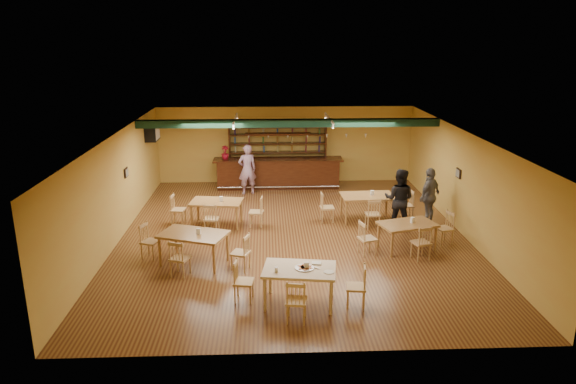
{
  "coord_description": "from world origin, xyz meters",
  "views": [
    {
      "loc": [
        -0.76,
        -14.49,
        5.63
      ],
      "look_at": [
        -0.12,
        0.6,
        1.15
      ],
      "focal_mm": 32.86,
      "sensor_mm": 36.0,
      "label": 1
    }
  ],
  "objects_px": {
    "bar_counter": "(278,173)",
    "patron_bar": "(247,169)",
    "dining_table_a": "(217,213)",
    "dining_table_d": "(407,236)",
    "patron_right_a": "(399,199)",
    "dining_table_c": "(194,248)",
    "near_table": "(299,286)",
    "dining_table_b": "(367,208)"
  },
  "relations": [
    {
      "from": "dining_table_a",
      "to": "dining_table_d",
      "type": "xyz_separation_m",
      "value": [
        5.36,
        -2.15,
        -0.01
      ]
    },
    {
      "from": "dining_table_d",
      "to": "patron_bar",
      "type": "height_order",
      "value": "patron_bar"
    },
    {
      "from": "bar_counter",
      "to": "dining_table_b",
      "type": "distance_m",
      "value": 4.77
    },
    {
      "from": "dining_table_b",
      "to": "near_table",
      "type": "bearing_deg",
      "value": -117.46
    },
    {
      "from": "dining_table_a",
      "to": "patron_right_a",
      "type": "bearing_deg",
      "value": 1.93
    },
    {
      "from": "dining_table_c",
      "to": "dining_table_d",
      "type": "relative_size",
      "value": 1.1
    },
    {
      "from": "dining_table_b",
      "to": "patron_bar",
      "type": "relative_size",
      "value": 0.89
    },
    {
      "from": "near_table",
      "to": "dining_table_d",
      "type": "bearing_deg",
      "value": 51.41
    },
    {
      "from": "bar_counter",
      "to": "patron_right_a",
      "type": "distance_m",
      "value": 5.89
    },
    {
      "from": "patron_right_a",
      "to": "dining_table_d",
      "type": "bearing_deg",
      "value": 108.31
    },
    {
      "from": "dining_table_d",
      "to": "patron_right_a",
      "type": "relative_size",
      "value": 0.8
    },
    {
      "from": "near_table",
      "to": "patron_right_a",
      "type": "distance_m",
      "value": 5.63
    },
    {
      "from": "bar_counter",
      "to": "patron_right_a",
      "type": "height_order",
      "value": "patron_right_a"
    },
    {
      "from": "dining_table_c",
      "to": "patron_right_a",
      "type": "relative_size",
      "value": 0.89
    },
    {
      "from": "dining_table_a",
      "to": "patron_bar",
      "type": "relative_size",
      "value": 0.83
    },
    {
      "from": "patron_bar",
      "to": "bar_counter",
      "type": "bearing_deg",
      "value": -160.85
    },
    {
      "from": "dining_table_a",
      "to": "patron_right_a",
      "type": "height_order",
      "value": "patron_right_a"
    },
    {
      "from": "dining_table_b",
      "to": "dining_table_c",
      "type": "relative_size",
      "value": 1.0
    },
    {
      "from": "bar_counter",
      "to": "patron_bar",
      "type": "xyz_separation_m",
      "value": [
        -1.16,
        -0.83,
        0.36
      ]
    },
    {
      "from": "patron_right_a",
      "to": "dining_table_a",
      "type": "bearing_deg",
      "value": 18.04
    },
    {
      "from": "near_table",
      "to": "patron_bar",
      "type": "xyz_separation_m",
      "value": [
        -1.39,
        8.44,
        0.51
      ]
    },
    {
      "from": "dining_table_d",
      "to": "patron_right_a",
      "type": "distance_m",
      "value": 1.7
    },
    {
      "from": "dining_table_a",
      "to": "dining_table_c",
      "type": "relative_size",
      "value": 0.94
    },
    {
      "from": "dining_table_d",
      "to": "near_table",
      "type": "xyz_separation_m",
      "value": [
        -3.13,
        -2.94,
        0.04
      ]
    },
    {
      "from": "patron_right_a",
      "to": "dining_table_b",
      "type": "bearing_deg",
      "value": -21.26
    },
    {
      "from": "dining_table_c",
      "to": "patron_right_a",
      "type": "height_order",
      "value": "patron_right_a"
    },
    {
      "from": "dining_table_a",
      "to": "near_table",
      "type": "distance_m",
      "value": 5.56
    },
    {
      "from": "dining_table_a",
      "to": "dining_table_c",
      "type": "height_order",
      "value": "dining_table_c"
    },
    {
      "from": "dining_table_c",
      "to": "dining_table_d",
      "type": "bearing_deg",
      "value": 26.93
    },
    {
      "from": "bar_counter",
      "to": "dining_table_d",
      "type": "distance_m",
      "value": 7.16
    },
    {
      "from": "bar_counter",
      "to": "patron_bar",
      "type": "bearing_deg",
      "value": -144.53
    },
    {
      "from": "bar_counter",
      "to": "dining_table_a",
      "type": "distance_m",
      "value": 4.62
    },
    {
      "from": "dining_table_c",
      "to": "patron_bar",
      "type": "distance_m",
      "value": 6.35
    },
    {
      "from": "bar_counter",
      "to": "patron_bar",
      "type": "relative_size",
      "value": 2.65
    },
    {
      "from": "patron_right_a",
      "to": "near_table",
      "type": "bearing_deg",
      "value": 77.91
    },
    {
      "from": "dining_table_c",
      "to": "dining_table_d",
      "type": "height_order",
      "value": "dining_table_c"
    },
    {
      "from": "dining_table_b",
      "to": "near_table",
      "type": "relative_size",
      "value": 1.06
    },
    {
      "from": "patron_right_a",
      "to": "dining_table_c",
      "type": "bearing_deg",
      "value": 45.48
    },
    {
      "from": "dining_table_b",
      "to": "dining_table_d",
      "type": "height_order",
      "value": "dining_table_b"
    },
    {
      "from": "dining_table_c",
      "to": "patron_bar",
      "type": "bearing_deg",
      "value": 99.02
    },
    {
      "from": "near_table",
      "to": "patron_right_a",
      "type": "bearing_deg",
      "value": 62.34
    },
    {
      "from": "bar_counter",
      "to": "patron_right_a",
      "type": "relative_size",
      "value": 2.64
    }
  ]
}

